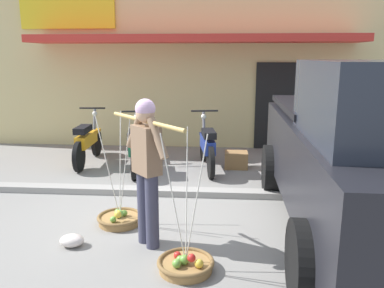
{
  "coord_description": "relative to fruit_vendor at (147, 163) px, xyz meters",
  "views": [
    {
      "loc": [
        0.86,
        -5.11,
        2.14
      ],
      "look_at": [
        0.42,
        0.6,
        0.85
      ],
      "focal_mm": 36.64,
      "sensor_mm": 36.0,
      "label": 1
    }
  ],
  "objects": [
    {
      "name": "storefront_building",
      "position": [
        0.19,
        7.51,
        1.13
      ],
      "size": [
        13.0,
        6.0,
        4.2
      ],
      "color": "#DBC684",
      "rests_on": "ground"
    },
    {
      "name": "parked_truck",
      "position": [
        2.55,
        0.34,
        0.06
      ],
      "size": [
        2.22,
        4.75,
        2.1
      ],
      "color": "black",
      "rests_on": "ground"
    },
    {
      "name": "plastic_litter_bag",
      "position": [
        -0.87,
        -0.12,
        -0.91
      ],
      "size": [
        0.28,
        0.22,
        0.14
      ],
      "primitive_type": "ellipsoid",
      "color": "silver",
      "rests_on": "ground"
    },
    {
      "name": "ground_plane",
      "position": [
        -0.03,
        0.97,
        -0.98
      ],
      "size": [
        90.0,
        90.0,
        0.0
      ],
      "primitive_type": "plane",
      "color": "gray"
    },
    {
      "name": "wooden_crate",
      "position": [
        1.11,
        3.28,
        -0.82
      ],
      "size": [
        0.44,
        0.36,
        0.32
      ],
      "primitive_type": "cube",
      "color": "olive",
      "rests_on": "ground"
    },
    {
      "name": "motorcycle_third_in_row",
      "position": [
        0.55,
        3.14,
        -0.52
      ],
      "size": [
        0.54,
        1.81,
        1.09
      ],
      "color": "black",
      "rests_on": "ground"
    },
    {
      "name": "fruit_vendor",
      "position": [
        0.0,
        0.0,
        0.0
      ],
      "size": [
        1.0,
        1.11,
        1.7
      ],
      "color": "#38384C",
      "rests_on": "ground"
    },
    {
      "name": "fruit_basket_left_side",
      "position": [
        0.48,
        -0.54,
        -0.9
      ],
      "size": [
        0.59,
        0.59,
        1.45
      ],
      "color": "#9E7542",
      "rests_on": "ground"
    },
    {
      "name": "motorcycle_nearest_shop",
      "position": [
        -1.87,
        3.37,
        -0.52
      ],
      "size": [
        0.54,
        1.82,
        1.09
      ],
      "color": "black",
      "rests_on": "ground"
    },
    {
      "name": "motorcycle_second_in_row",
      "position": [
        -0.8,
        2.96,
        -0.52
      ],
      "size": [
        0.55,
        1.81,
        1.09
      ],
      "color": "black",
      "rests_on": "ground"
    },
    {
      "name": "sidewalk_curb",
      "position": [
        -0.03,
        1.67,
        -0.93
      ],
      "size": [
        20.0,
        0.24,
        0.1
      ],
      "primitive_type": "cube",
      "color": "gray",
      "rests_on": "ground"
    },
    {
      "name": "fruit_basket_right_side",
      "position": [
        -0.48,
        0.53,
        -0.89
      ],
      "size": [
        0.59,
        0.59,
        1.45
      ],
      "color": "#9E7542",
      "rests_on": "ground"
    }
  ]
}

